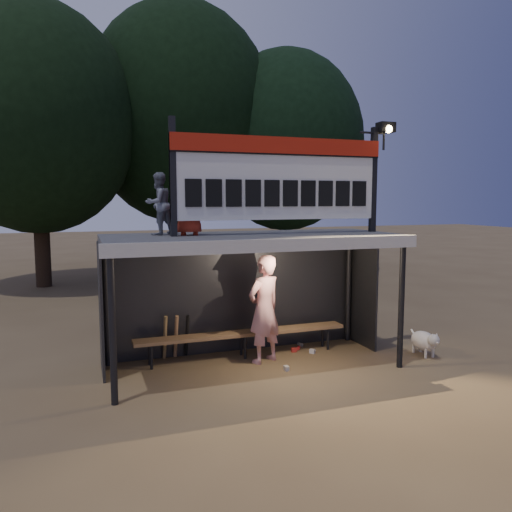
# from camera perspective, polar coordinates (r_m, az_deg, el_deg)

# --- Properties ---
(ground) EXTENTS (80.00, 80.00, 0.00)m
(ground) POSITION_cam_1_polar(r_m,az_deg,el_deg) (8.98, -0.36, -12.47)
(ground) COLOR brown
(ground) RESTS_ON ground
(player) EXTENTS (0.84, 0.71, 1.94)m
(player) POSITION_cam_1_polar(r_m,az_deg,el_deg) (8.95, 0.94, -6.07)
(player) COLOR white
(player) RESTS_ON ground
(child_a) EXTENTS (0.64, 0.61, 1.04)m
(child_a) POSITION_cam_1_polar(r_m,az_deg,el_deg) (8.53, -11.08, 5.87)
(child_a) COLOR slate
(child_a) RESTS_ON dugout_shelter
(child_b) EXTENTS (0.58, 0.42, 1.10)m
(child_b) POSITION_cam_1_polar(r_m,az_deg,el_deg) (8.39, -7.68, 6.12)
(child_b) COLOR maroon
(child_b) RESTS_ON dugout_shelter
(dugout_shelter) EXTENTS (5.10, 2.08, 2.32)m
(dugout_shelter) POSITION_cam_1_polar(r_m,az_deg,el_deg) (8.78, -0.89, -0.51)
(dugout_shelter) COLOR #3F4042
(dugout_shelter) RESTS_ON ground
(scoreboard_assembly) EXTENTS (4.10, 0.27, 1.99)m
(scoreboard_assembly) POSITION_cam_1_polar(r_m,az_deg,el_deg) (8.69, 3.16, 9.17)
(scoreboard_assembly) COLOR black
(scoreboard_assembly) RESTS_ON dugout_shelter
(bench) EXTENTS (4.00, 0.35, 0.48)m
(bench) POSITION_cam_1_polar(r_m,az_deg,el_deg) (9.35, -1.48, -8.92)
(bench) COLOR olive
(bench) RESTS_ON ground
(tree_left) EXTENTS (6.46, 6.46, 9.27)m
(tree_left) POSITION_cam_1_polar(r_m,az_deg,el_deg) (18.25, -23.83, 14.13)
(tree_left) COLOR black
(tree_left) RESTS_ON ground
(tree_mid) EXTENTS (7.22, 7.22, 10.36)m
(tree_mid) POSITION_cam_1_polar(r_m,az_deg,el_deg) (20.15, -8.70, 15.69)
(tree_mid) COLOR black
(tree_mid) RESTS_ON ground
(tree_right) EXTENTS (6.08, 6.08, 8.72)m
(tree_right) POSITION_cam_1_polar(r_m,az_deg,el_deg) (20.22, 3.41, 12.93)
(tree_right) COLOR #312315
(tree_right) RESTS_ON ground
(dog) EXTENTS (0.36, 0.81, 0.49)m
(dog) POSITION_cam_1_polar(r_m,az_deg,el_deg) (9.98, 18.72, -9.18)
(dog) COLOR beige
(dog) RESTS_ON ground
(bats) EXTENTS (0.47, 0.32, 0.84)m
(bats) POSITION_cam_1_polar(r_m,az_deg,el_deg) (9.32, -9.13, -9.06)
(bats) COLOR olive
(bats) RESTS_ON ground
(litter) EXTENTS (0.93, 1.34, 0.08)m
(litter) POSITION_cam_1_polar(r_m,az_deg,el_deg) (9.65, 4.87, -10.89)
(litter) COLOR #AC231D
(litter) RESTS_ON ground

